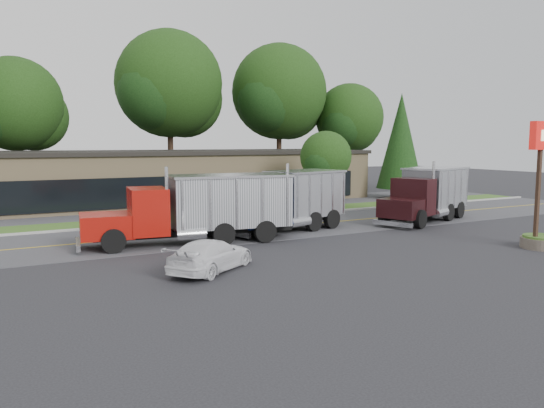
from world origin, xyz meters
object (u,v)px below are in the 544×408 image
(dump_truck_red, at_px, (202,207))
(rally_car, at_px, (211,255))
(dump_truck_blue, at_px, (292,199))
(bilo_sign, at_px, (544,206))
(dump_truck_maroon, at_px, (428,192))

(dump_truck_red, bearing_deg, rally_car, 79.37)
(dump_truck_blue, xyz_separation_m, rally_car, (-7.73, -6.87, -1.18))
(bilo_sign, xyz_separation_m, rally_car, (-15.50, 3.24, -1.40))
(dump_truck_blue, bearing_deg, dump_truck_maroon, 161.45)
(bilo_sign, height_order, dump_truck_red, bilo_sign)
(dump_truck_maroon, xyz_separation_m, rally_car, (-17.30, -6.01, -1.18))
(dump_truck_maroon, bearing_deg, dump_truck_red, -19.37)
(dump_truck_red, xyz_separation_m, dump_truck_blue, (5.88, 1.15, -0.01))
(dump_truck_red, xyz_separation_m, dump_truck_maroon, (15.45, 0.29, -0.01))
(dump_truck_maroon, distance_m, rally_car, 18.35)
(rally_car, bearing_deg, dump_truck_maroon, -106.66)
(bilo_sign, bearing_deg, dump_truck_blue, 127.53)
(rally_car, bearing_deg, dump_truck_blue, -84.20)
(dump_truck_blue, relative_size, dump_truck_maroon, 0.91)
(dump_truck_blue, height_order, dump_truck_maroon, same)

